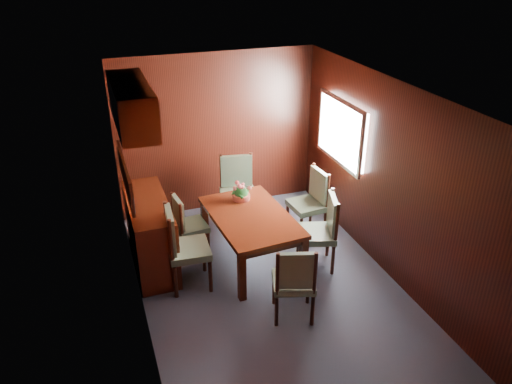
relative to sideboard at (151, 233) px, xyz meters
name	(u,v)px	position (x,y,z in m)	size (l,w,h in m)	color
ground	(270,287)	(1.25, -1.00, -0.45)	(4.50, 4.50, 0.00)	#383C4C
room_shell	(253,154)	(1.15, -0.67, 1.18)	(3.06, 4.52, 2.41)	black
sideboard	(151,233)	(0.00, 0.00, 0.00)	(0.48, 1.40, 0.90)	#331006
dining_table	(251,222)	(1.21, -0.40, 0.14)	(1.02, 1.53, 0.69)	#331006
chair_left_near	(182,244)	(0.28, -0.60, 0.13)	(0.51, 0.53, 1.05)	black
chair_left_far	(186,222)	(0.47, 0.06, 0.03)	(0.43, 0.45, 0.86)	black
chair_right_near	(323,228)	(2.04, -0.77, 0.10)	(0.58, 0.59, 1.00)	black
chair_right_far	(312,199)	(2.25, 0.01, 0.09)	(0.48, 0.50, 0.98)	black
chair_head	(294,280)	(1.29, -1.60, 0.07)	(0.56, 0.54, 0.95)	black
chair_foot	(237,187)	(1.36, 0.63, 0.13)	(0.57, 0.56, 1.05)	black
flower_centerpiece	(241,191)	(1.23, 0.06, 0.36)	(0.25, 0.25, 0.25)	#B94938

